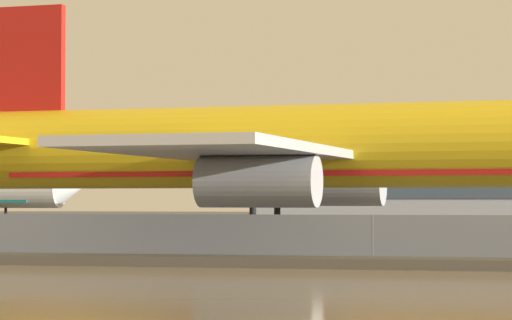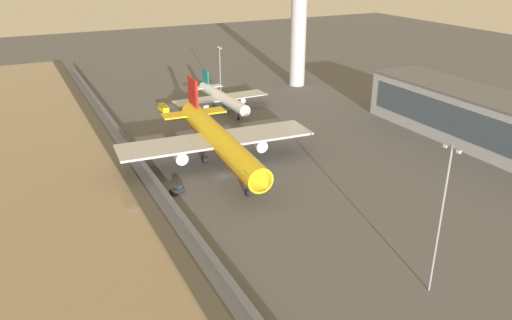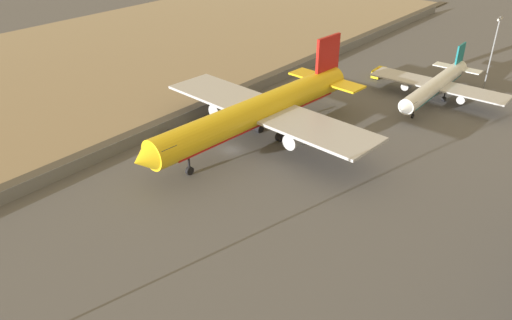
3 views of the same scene
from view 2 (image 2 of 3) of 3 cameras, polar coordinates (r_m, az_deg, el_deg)
The scene contains 11 objects.
ground_plane at distance 120.07m, azimuth -3.67°, elevation -1.85°, with size 500.00×500.00×0.00m, color #565659.
shoreline_seawall at distance 114.44m, azimuth -13.17°, elevation -3.61°, with size 320.00×3.00×0.50m.
perimeter_fence at distance 114.94m, azimuth -11.04°, elevation -2.75°, with size 280.00×0.10×2.50m.
cargo_jet_yellow at distance 123.97m, azimuth -4.28°, elevation 2.29°, with size 58.24×49.86×17.43m.
passenger_jet_white_teal at distance 169.35m, azimuth -3.89°, elevation 7.10°, with size 38.00×32.50×10.93m.
baggage_tug at distance 112.58m, azimuth -9.00°, elevation -3.41°, with size 2.66×3.56×1.80m.
ops_van at distance 170.63m, azimuth -10.51°, elevation 5.88°, with size 5.30×2.37×2.48m.
control_tower at distance 198.28m, azimuth 4.92°, elevation 16.03°, with size 11.97×11.97×46.77m.
terminal_building at distance 148.40m, azimuth 25.56°, elevation 3.76°, with size 81.51×17.94×14.25m.
apron_light_mast_apron_west at distance 185.27m, azimuth -4.13°, elevation 10.45°, with size 3.20×0.40×18.22m.
apron_light_mast_apron_east at distance 79.80m, azimuth 20.41°, elevation -5.85°, with size 3.20×0.40×24.87m.
Camera 2 is at (100.72, -41.81, 50.24)m, focal length 35.00 mm.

